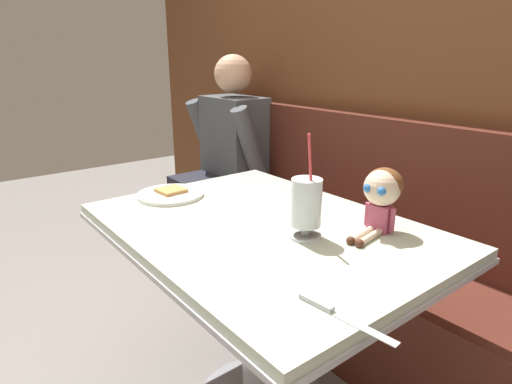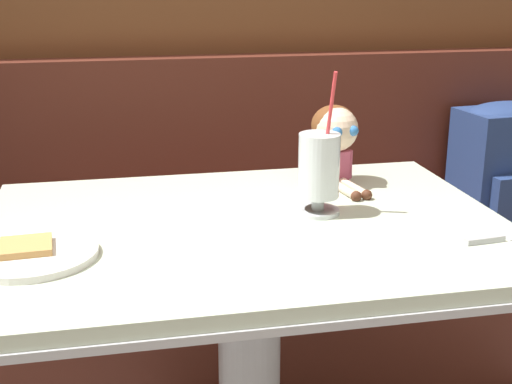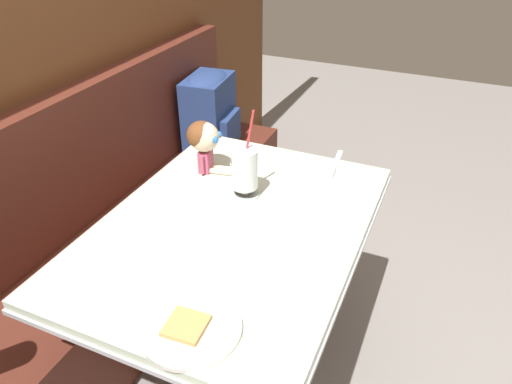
{
  "view_description": "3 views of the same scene",
  "coord_description": "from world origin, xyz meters",
  "px_view_note": "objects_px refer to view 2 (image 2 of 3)",
  "views": [
    {
      "loc": [
        0.99,
        -0.63,
        1.25
      ],
      "look_at": [
        -0.02,
        0.16,
        0.85
      ],
      "focal_mm": 30.18,
      "sensor_mm": 36.0,
      "label": 1
    },
    {
      "loc": [
        -0.27,
        -1.21,
        1.26
      ],
      "look_at": [
        0.01,
        0.18,
        0.81
      ],
      "focal_mm": 49.73,
      "sensor_mm": 36.0,
      "label": 2
    },
    {
      "loc": [
        -1.12,
        -0.39,
        1.66
      ],
      "look_at": [
        0.13,
        0.15,
        0.79
      ],
      "focal_mm": 33.99,
      "sensor_mm": 36.0,
      "label": 3
    }
  ],
  "objects_px": {
    "butter_knife": "(499,238)",
    "milkshake_glass": "(319,170)",
    "seated_doll": "(336,133)",
    "backpack": "(506,163)",
    "toast_plate": "(30,253)"
  },
  "relations": [
    {
      "from": "toast_plate",
      "to": "seated_doll",
      "type": "distance_m",
      "value": 0.79
    },
    {
      "from": "milkshake_glass",
      "to": "butter_knife",
      "type": "relative_size",
      "value": 1.34
    },
    {
      "from": "seated_doll",
      "to": "backpack",
      "type": "bearing_deg",
      "value": 27.55
    },
    {
      "from": "toast_plate",
      "to": "seated_doll",
      "type": "height_order",
      "value": "seated_doll"
    },
    {
      "from": "toast_plate",
      "to": "backpack",
      "type": "height_order",
      "value": "backpack"
    },
    {
      "from": "butter_knife",
      "to": "milkshake_glass",
      "type": "bearing_deg",
      "value": 143.11
    },
    {
      "from": "milkshake_glass",
      "to": "butter_knife",
      "type": "xyz_separation_m",
      "value": [
        0.31,
        -0.23,
        -0.1
      ]
    },
    {
      "from": "toast_plate",
      "to": "backpack",
      "type": "distance_m",
      "value": 1.57
    },
    {
      "from": "butter_knife",
      "to": "toast_plate",
      "type": "bearing_deg",
      "value": 173.66
    },
    {
      "from": "milkshake_glass",
      "to": "seated_doll",
      "type": "bearing_deg",
      "value": 63.52
    },
    {
      "from": "toast_plate",
      "to": "milkshake_glass",
      "type": "distance_m",
      "value": 0.62
    },
    {
      "from": "milkshake_glass",
      "to": "backpack",
      "type": "distance_m",
      "value": 1.0
    },
    {
      "from": "seated_doll",
      "to": "backpack",
      "type": "height_order",
      "value": "seated_doll"
    },
    {
      "from": "milkshake_glass",
      "to": "seated_doll",
      "type": "height_order",
      "value": "milkshake_glass"
    },
    {
      "from": "toast_plate",
      "to": "seated_doll",
      "type": "bearing_deg",
      "value": 25.8
    }
  ]
}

